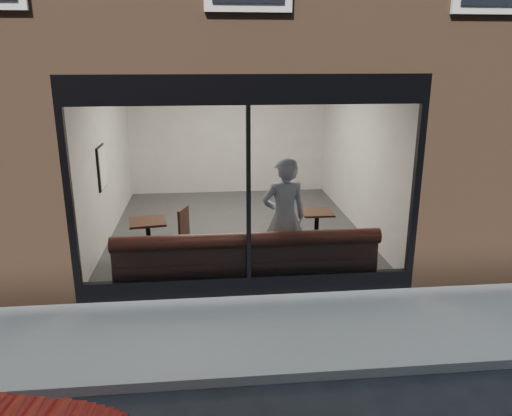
{
  "coord_description": "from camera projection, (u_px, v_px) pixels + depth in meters",
  "views": [
    {
      "loc": [
        -0.58,
        -4.69,
        3.42
      ],
      "look_at": [
        0.14,
        2.4,
        1.25
      ],
      "focal_mm": 35.0,
      "sensor_mm": 36.0,
      "label": 1
    }
  ],
  "objects": [
    {
      "name": "host_building_backfill",
      "position": [
        223.0,
        118.0,
        15.52
      ],
      "size": [
        5.0,
        6.0,
        3.2
      ],
      "primitive_type": "cube",
      "color": "brown",
      "rests_on": "ground"
    },
    {
      "name": "person",
      "position": [
        284.0,
        218.0,
        7.85
      ],
      "size": [
        0.77,
        0.56,
        1.96
      ],
      "primitive_type": "imported",
      "rotation": [
        0.0,
        0.0,
        3.27
      ],
      "color": "#92A6BF",
      "rests_on": "cafe_floor"
    },
    {
      "name": "storefront_header",
      "position": [
        248.0,
        90.0,
        6.59
      ],
      "size": [
        5.0,
        0.1,
        0.4
      ],
      "primitive_type": "cube",
      "color": "black",
      "rests_on": "host_building_upper"
    },
    {
      "name": "sidewalk_near",
      "position": [
        256.0,
        331.0,
        6.46
      ],
      "size": [
        40.0,
        2.0,
        0.01
      ],
      "primitive_type": "cube",
      "color": "gray",
      "rests_on": "ground"
    },
    {
      "name": "storefront_kick",
      "position": [
        249.0,
        286.0,
        7.42
      ],
      "size": [
        5.0,
        0.1,
        0.3
      ],
      "primitive_type": "cube",
      "color": "black",
      "rests_on": "ground"
    },
    {
      "name": "cafe_table_right",
      "position": [
        317.0,
        212.0,
        8.95
      ],
      "size": [
        0.55,
        0.55,
        0.03
      ],
      "primitive_type": "cube",
      "rotation": [
        0.0,
        0.0,
        -0.01
      ],
      "color": "#2F1F12",
      "rests_on": "cafe_floor"
    },
    {
      "name": "banquette",
      "position": [
        247.0,
        270.0,
        7.78
      ],
      "size": [
        4.0,
        0.55,
        0.45
      ],
      "primitive_type": "cube",
      "color": "#3E1B16",
      "rests_on": "cafe_floor"
    },
    {
      "name": "host_building_pier_left",
      "position": [
        76.0,
        134.0,
        12.3
      ],
      "size": [
        2.5,
        12.0,
        3.2
      ],
      "primitive_type": "cube",
      "color": "brown",
      "rests_on": "ground"
    },
    {
      "name": "storefront_glass",
      "position": [
        249.0,
        196.0,
        6.99
      ],
      "size": [
        4.8,
        0.0,
        4.8
      ],
      "primitive_type": "plane",
      "rotation": [
        1.57,
        0.0,
        0.0
      ],
      "color": "white",
      "rests_on": "storefront_kick"
    },
    {
      "name": "cafe_wall_right",
      "position": [
        359.0,
        151.0,
        10.05
      ],
      "size": [
        0.0,
        6.0,
        6.0
      ],
      "primitive_type": "plane",
      "rotation": [
        1.57,
        0.0,
        -1.57
      ],
      "color": "beige",
      "rests_on": "ground"
    },
    {
      "name": "kerb_near",
      "position": [
        266.0,
        377.0,
        5.45
      ],
      "size": [
        40.0,
        0.1,
        0.12
      ],
      "primitive_type": "cube",
      "color": "gray",
      "rests_on": "ground"
    },
    {
      "name": "cafe_ceiling",
      "position": [
        234.0,
        69.0,
        9.35
      ],
      "size": [
        6.0,
        6.0,
        0.0
      ],
      "primitive_type": "plane",
      "rotation": [
        3.14,
        0.0,
        0.0
      ],
      "color": "white",
      "rests_on": "host_building_upper"
    },
    {
      "name": "ground",
      "position": [
        265.0,
        379.0,
        5.51
      ],
      "size": [
        120.0,
        120.0,
        0.0
      ],
      "primitive_type": "plane",
      "color": "black",
      "rests_on": "ground"
    },
    {
      "name": "wall_poster",
      "position": [
        103.0,
        167.0,
        9.03
      ],
      "size": [
        0.02,
        0.55,
        0.73
      ],
      "primitive_type": "cube",
      "color": "white",
      "rests_on": "cafe_wall_left"
    },
    {
      "name": "host_building_pier_right",
      "position": [
        371.0,
        129.0,
        13.03
      ],
      "size": [
        2.5,
        12.0,
        3.2
      ],
      "primitive_type": "cube",
      "color": "brown",
      "rests_on": "ground"
    },
    {
      "name": "cafe_table_left",
      "position": [
        147.0,
        222.0,
        8.44
      ],
      "size": [
        0.68,
        0.68,
        0.04
      ],
      "primitive_type": "cube",
      "rotation": [
        0.0,
        0.0,
        0.15
      ],
      "color": "#2F1F12",
      "rests_on": "cafe_floor"
    },
    {
      "name": "cafe_floor",
      "position": [
        236.0,
        229.0,
        10.27
      ],
      "size": [
        6.0,
        6.0,
        0.0
      ],
      "primitive_type": "plane",
      "color": "#2D2D30",
      "rests_on": "ground"
    },
    {
      "name": "cafe_chair_right",
      "position": [
        273.0,
        243.0,
        8.89
      ],
      "size": [
        0.48,
        0.48,
        0.04
      ],
      "primitive_type": "cube",
      "rotation": [
        0.0,
        0.0,
        2.97
      ],
      "color": "#2F1F12",
      "rests_on": "cafe_floor"
    },
    {
      "name": "cafe_wall_back",
      "position": [
        228.0,
        131.0,
        12.65
      ],
      "size": [
        5.0,
        0.0,
        5.0
      ],
      "primitive_type": "plane",
      "rotation": [
        1.57,
        0.0,
        0.0
      ],
      "color": "beige",
      "rests_on": "ground"
    },
    {
      "name": "cafe_chair_left",
      "position": [
        175.0,
        246.0,
        8.72
      ],
      "size": [
        0.55,
        0.55,
        0.04
      ],
      "primitive_type": "cube",
      "rotation": [
        0.0,
        0.0,
        2.8
      ],
      "color": "#2F1F12",
      "rests_on": "cafe_floor"
    },
    {
      "name": "cafe_wall_left",
      "position": [
        106.0,
        155.0,
        9.56
      ],
      "size": [
        0.0,
        6.0,
        6.0
      ],
      "primitive_type": "plane",
      "rotation": [
        1.57,
        0.0,
        1.57
      ],
      "color": "beige",
      "rests_on": "ground"
    },
    {
      "name": "storefront_mullion",
      "position": [
        248.0,
        195.0,
        7.01
      ],
      "size": [
        0.06,
        0.1,
        2.5
      ],
      "primitive_type": "cube",
      "color": "black",
      "rests_on": "storefront_kick"
    }
  ]
}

